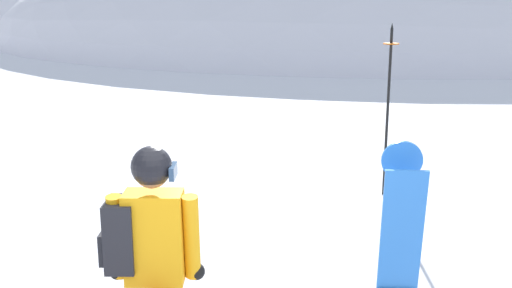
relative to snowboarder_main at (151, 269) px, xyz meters
The scene contains 6 objects.
ridge_peak_main 35.14m from the snowboarder_main, 84.23° to the left, with size 42.18×37.96×12.26m.
ridge_peak_far 54.15m from the snowboarder_main, 110.73° to the left, with size 23.41×21.06×10.72m.
snowboarder_main is the anchor object (origin of this frame).
spare_snowboard 1.68m from the snowboarder_main, 17.64° to the left, with size 0.28×0.29×1.64m.
piste_marker_far 4.83m from the snowboarder_main, 65.83° to the left, with size 0.20×0.20×2.26m.
rock_mid 7.18m from the snowboarder_main, 69.42° to the left, with size 0.41×0.35×0.29m.
Camera 1 is at (0.35, -2.75, 2.59)m, focal length 42.55 mm.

